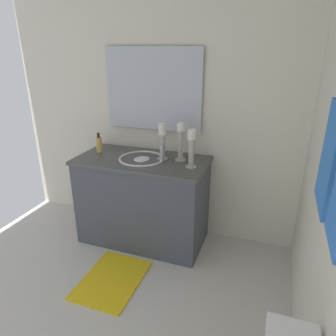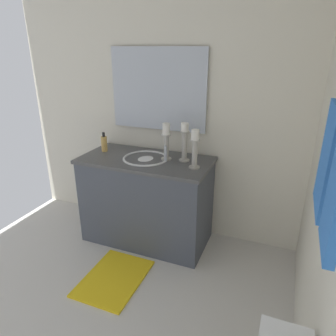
{
  "view_description": "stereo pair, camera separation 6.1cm",
  "coord_description": "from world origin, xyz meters",
  "px_view_note": "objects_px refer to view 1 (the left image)",
  "views": [
    {
      "loc": [
        1.28,
        1.12,
        1.73
      ],
      "look_at": [
        -0.25,
        0.57,
        1.09
      ],
      "focal_mm": 33.13,
      "sensor_mm": 36.0,
      "label": 1
    },
    {
      "loc": [
        1.26,
        1.17,
        1.73
      ],
      "look_at": [
        -0.25,
        0.57,
        1.09
      ],
      "focal_mm": 33.13,
      "sensor_mm": 36.0,
      "label": 2
    }
  ],
  "objects_px": {
    "vanity_cabinet": "(143,200)",
    "bath_mat": "(112,280)",
    "candle_holder_tall": "(191,148)",
    "soap_bottle": "(99,144)",
    "sink_basin": "(142,163)",
    "towel_near_vanity": "(331,158)",
    "candle_holder_short": "(181,141)",
    "mirror": "(153,90)",
    "candle_holder_mid": "(162,140)"
  },
  "relations": [
    {
      "from": "vanity_cabinet",
      "to": "bath_mat",
      "type": "xyz_separation_m",
      "value": [
        0.62,
        0.0,
        -0.4
      ]
    },
    {
      "from": "candle_holder_tall",
      "to": "soap_bottle",
      "type": "distance_m",
      "value": 0.92
    },
    {
      "from": "sink_basin",
      "to": "towel_near_vanity",
      "type": "bearing_deg",
      "value": 49.39
    },
    {
      "from": "sink_basin",
      "to": "candle_holder_short",
      "type": "relative_size",
      "value": 1.22
    },
    {
      "from": "vanity_cabinet",
      "to": "sink_basin",
      "type": "bearing_deg",
      "value": 90.0
    },
    {
      "from": "vanity_cabinet",
      "to": "candle_holder_tall",
      "type": "bearing_deg",
      "value": 83.76
    },
    {
      "from": "mirror",
      "to": "soap_bottle",
      "type": "relative_size",
      "value": 5.01
    },
    {
      "from": "vanity_cabinet",
      "to": "candle_holder_short",
      "type": "relative_size",
      "value": 3.51
    },
    {
      "from": "mirror",
      "to": "towel_near_vanity",
      "type": "xyz_separation_m",
      "value": [
        1.38,
        1.28,
        -0.02
      ]
    },
    {
      "from": "bath_mat",
      "to": "towel_near_vanity",
      "type": "bearing_deg",
      "value": 69.77
    },
    {
      "from": "candle_holder_tall",
      "to": "candle_holder_mid",
      "type": "bearing_deg",
      "value": -109.82
    },
    {
      "from": "candle_holder_short",
      "to": "bath_mat",
      "type": "bearing_deg",
      "value": -25.14
    },
    {
      "from": "towel_near_vanity",
      "to": "bath_mat",
      "type": "relative_size",
      "value": 0.67
    },
    {
      "from": "mirror",
      "to": "towel_near_vanity",
      "type": "relative_size",
      "value": 2.25
    },
    {
      "from": "candle_holder_short",
      "to": "soap_bottle",
      "type": "relative_size",
      "value": 1.84
    },
    {
      "from": "mirror",
      "to": "candle_holder_tall",
      "type": "height_order",
      "value": "mirror"
    },
    {
      "from": "soap_bottle",
      "to": "towel_near_vanity",
      "type": "bearing_deg",
      "value": 56.49
    },
    {
      "from": "candle_holder_mid",
      "to": "vanity_cabinet",
      "type": "bearing_deg",
      "value": -73.28
    },
    {
      "from": "mirror",
      "to": "bath_mat",
      "type": "distance_m",
      "value": 1.63
    },
    {
      "from": "bath_mat",
      "to": "mirror",
      "type": "bearing_deg",
      "value": 180.0
    },
    {
      "from": "mirror",
      "to": "candle_holder_short",
      "type": "xyz_separation_m",
      "value": [
        0.2,
        0.33,
        -0.38
      ]
    },
    {
      "from": "candle_holder_short",
      "to": "sink_basin",
      "type": "bearing_deg",
      "value": -76.69
    },
    {
      "from": "vanity_cabinet",
      "to": "candle_holder_tall",
      "type": "distance_m",
      "value": 0.74
    },
    {
      "from": "vanity_cabinet",
      "to": "sink_basin",
      "type": "height_order",
      "value": "sink_basin"
    },
    {
      "from": "mirror",
      "to": "bath_mat",
      "type": "relative_size",
      "value": 1.5
    },
    {
      "from": "mirror",
      "to": "sink_basin",
      "type": "bearing_deg",
      "value": 0.2
    },
    {
      "from": "candle_holder_tall",
      "to": "towel_near_vanity",
      "type": "xyz_separation_m",
      "value": [
        1.05,
        0.82,
        0.37
      ]
    },
    {
      "from": "candle_holder_mid",
      "to": "towel_near_vanity",
      "type": "relative_size",
      "value": 0.8
    },
    {
      "from": "mirror",
      "to": "towel_near_vanity",
      "type": "distance_m",
      "value": 1.88
    },
    {
      "from": "candle_holder_tall",
      "to": "towel_near_vanity",
      "type": "relative_size",
      "value": 0.79
    },
    {
      "from": "candle_holder_tall",
      "to": "soap_bottle",
      "type": "xyz_separation_m",
      "value": [
        -0.1,
        -0.91,
        -0.09
      ]
    },
    {
      "from": "candle_holder_tall",
      "to": "towel_near_vanity",
      "type": "bearing_deg",
      "value": 38.07
    },
    {
      "from": "sink_basin",
      "to": "mirror",
      "type": "distance_m",
      "value": 0.66
    },
    {
      "from": "vanity_cabinet",
      "to": "sink_basin",
      "type": "distance_m",
      "value": 0.37
    },
    {
      "from": "candle_holder_short",
      "to": "soap_bottle",
      "type": "height_order",
      "value": "candle_holder_short"
    },
    {
      "from": "vanity_cabinet",
      "to": "mirror",
      "type": "height_order",
      "value": "mirror"
    },
    {
      "from": "mirror",
      "to": "bath_mat",
      "type": "xyz_separation_m",
      "value": [
        0.91,
        -0.0,
        -1.36
      ]
    },
    {
      "from": "candle_holder_short",
      "to": "bath_mat",
      "type": "height_order",
      "value": "candle_holder_short"
    },
    {
      "from": "vanity_cabinet",
      "to": "soap_bottle",
      "type": "xyz_separation_m",
      "value": [
        -0.05,
        -0.45,
        0.48
      ]
    },
    {
      "from": "vanity_cabinet",
      "to": "candle_holder_mid",
      "type": "bearing_deg",
      "value": 106.72
    },
    {
      "from": "sink_basin",
      "to": "soap_bottle",
      "type": "height_order",
      "value": "soap_bottle"
    },
    {
      "from": "candle_holder_tall",
      "to": "mirror",
      "type": "bearing_deg",
      "value": -125.65
    },
    {
      "from": "candle_holder_tall",
      "to": "towel_near_vanity",
      "type": "height_order",
      "value": "towel_near_vanity"
    },
    {
      "from": "candle_holder_tall",
      "to": "vanity_cabinet",
      "type": "bearing_deg",
      "value": -96.24
    },
    {
      "from": "candle_holder_tall",
      "to": "candle_holder_mid",
      "type": "distance_m",
      "value": 0.3
    },
    {
      "from": "mirror",
      "to": "candle_holder_short",
      "type": "height_order",
      "value": "mirror"
    },
    {
      "from": "candle_holder_mid",
      "to": "soap_bottle",
      "type": "bearing_deg",
      "value": -89.55
    },
    {
      "from": "candle_holder_short",
      "to": "candle_holder_mid",
      "type": "height_order",
      "value": "candle_holder_short"
    },
    {
      "from": "candle_holder_tall",
      "to": "bath_mat",
      "type": "height_order",
      "value": "candle_holder_tall"
    },
    {
      "from": "sink_basin",
      "to": "soap_bottle",
      "type": "xyz_separation_m",
      "value": [
        -0.05,
        -0.45,
        0.11
      ]
    }
  ]
}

